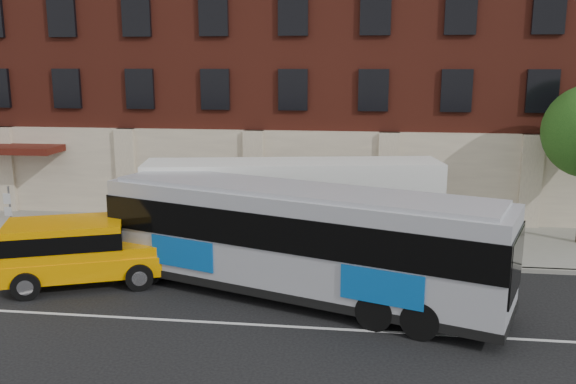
# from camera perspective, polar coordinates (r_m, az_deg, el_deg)

# --- Properties ---
(ground) EXTENTS (120.00, 120.00, 0.00)m
(ground) POSITION_cam_1_polar(r_m,az_deg,el_deg) (17.34, -10.36, -12.43)
(ground) COLOR black
(ground) RESTS_ON ground
(sidewalk) EXTENTS (60.00, 6.00, 0.15)m
(sidewalk) POSITION_cam_1_polar(r_m,az_deg,el_deg) (25.51, -4.26, -4.06)
(sidewalk) COLOR gray
(sidewalk) RESTS_ON ground
(kerb) EXTENTS (60.00, 0.25, 0.15)m
(kerb) POSITION_cam_1_polar(r_m,az_deg,el_deg) (22.71, -5.78, -6.13)
(kerb) COLOR gray
(kerb) RESTS_ON ground
(lane_line) EXTENTS (60.00, 0.12, 0.01)m
(lane_line) POSITION_cam_1_polar(r_m,az_deg,el_deg) (17.77, -9.86, -11.76)
(lane_line) COLOR silver
(lane_line) RESTS_ON ground
(building) EXTENTS (30.00, 12.10, 15.00)m
(building) POSITION_cam_1_polar(r_m,az_deg,el_deg) (32.32, -1.61, 12.81)
(building) COLOR maroon
(building) RESTS_ON sidewalk
(sign_pole) EXTENTS (0.30, 0.20, 2.50)m
(sign_pole) POSITION_cam_1_polar(r_m,az_deg,el_deg) (25.72, -24.56, -1.83)
(sign_pole) COLOR slate
(sign_pole) RESTS_ON ground
(city_bus) EXTENTS (12.80, 6.78, 3.46)m
(city_bus) POSITION_cam_1_polar(r_m,az_deg,el_deg) (18.56, 0.89, -4.28)
(city_bus) COLOR #A3A4AD
(city_bus) RESTS_ON ground
(yellow_suv) EXTENTS (5.68, 3.92, 2.12)m
(yellow_suv) POSITION_cam_1_polar(r_m,az_deg,el_deg) (21.02, -19.17, -4.98)
(yellow_suv) COLOR #FB9E00
(yellow_suv) RESTS_ON ground
(shipping_container) EXTENTS (11.00, 4.03, 3.59)m
(shipping_container) POSITION_cam_1_polar(r_m,az_deg,el_deg) (22.60, 0.45, -1.66)
(shipping_container) COLOR black
(shipping_container) RESTS_ON ground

